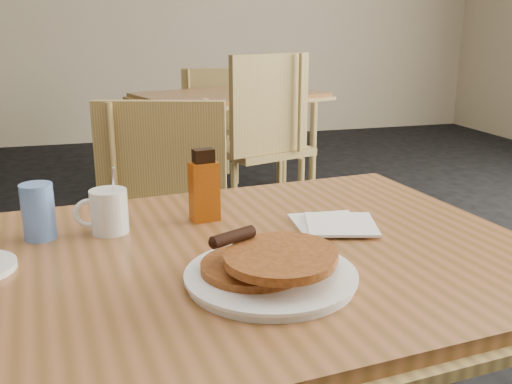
% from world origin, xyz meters
% --- Properties ---
extents(wall_back, '(8.00, 0.00, 8.00)m').
position_xyz_m(wall_back, '(0.00, 5.00, 1.40)').
color(wall_back, '#BFB694').
rests_on(wall_back, ground).
extents(main_table, '(1.41, 1.02, 0.75)m').
position_xyz_m(main_table, '(-0.07, -0.05, 0.71)').
color(main_table, '#985C36').
rests_on(main_table, floor).
extents(neighbor_table, '(1.34, 1.10, 0.75)m').
position_xyz_m(neighbor_table, '(0.59, 2.59, 0.71)').
color(neighbor_table, '#985C36').
rests_on(neighbor_table, floor).
extents(chair_main_far, '(0.54, 0.55, 0.95)m').
position_xyz_m(chair_main_far, '(-0.07, 0.67, 0.57)').
color(chair_main_far, tan).
rests_on(chair_main_far, floor).
extents(chair_neighbor_far, '(0.47, 0.48, 0.85)m').
position_xyz_m(chair_neighbor_far, '(0.59, 3.30, 0.51)').
color(chair_neighbor_far, tan).
rests_on(chair_neighbor_far, floor).
extents(chair_neighbor_near, '(0.59, 0.60, 1.04)m').
position_xyz_m(chair_neighbor_near, '(0.61, 1.87, 0.62)').
color(chair_neighbor_near, tan).
rests_on(chair_neighbor_near, floor).
extents(pancake_plate, '(0.30, 0.30, 0.09)m').
position_xyz_m(pancake_plate, '(0.00, -0.20, 0.77)').
color(pancake_plate, white).
rests_on(pancake_plate, main_table).
extents(coffee_mug, '(0.11, 0.08, 0.15)m').
position_xyz_m(coffee_mug, '(-0.26, 0.13, 0.80)').
color(coffee_mug, white).
rests_on(coffee_mug, main_table).
extents(syrup_bottle, '(0.07, 0.05, 0.17)m').
position_xyz_m(syrup_bottle, '(-0.04, 0.16, 0.83)').
color(syrup_bottle, maroon).
rests_on(syrup_bottle, main_table).
extents(napkin_stack, '(0.19, 0.20, 0.01)m').
position_xyz_m(napkin_stack, '(0.22, 0.04, 0.76)').
color(napkin_stack, white).
rests_on(napkin_stack, main_table).
extents(blue_tumbler, '(0.07, 0.07, 0.12)m').
position_xyz_m(blue_tumbler, '(-0.39, 0.14, 0.81)').
color(blue_tumbler, '#608CE2').
rests_on(blue_tumbler, main_table).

